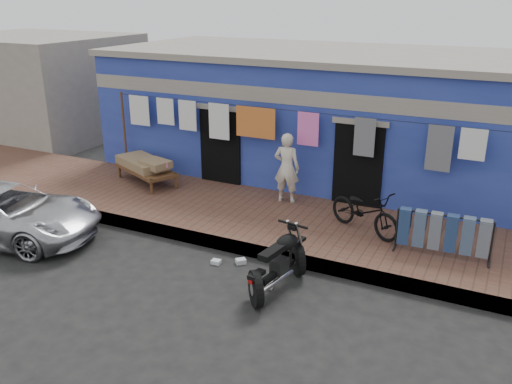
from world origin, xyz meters
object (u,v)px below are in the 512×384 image
object	(u,v)px
car	(4,212)
jeans_rack	(443,234)
motorcycle	(278,261)
charpoy	(146,171)
seated_person	(287,168)
bicycle	(365,206)

from	to	relation	value
car	jeans_rack	size ratio (longest dim) A/B	2.31
motorcycle	charpoy	world-z (taller)	motorcycle
jeans_rack	car	bearing A→B (deg)	-162.43
charpoy	jeans_rack	world-z (taller)	jeans_rack
car	seated_person	world-z (taller)	seated_person
seated_person	bicycle	xyz separation A→B (m)	(2.06, -0.86, -0.26)
bicycle	jeans_rack	world-z (taller)	bicycle
motorcycle	jeans_rack	bearing A→B (deg)	49.46
car	charpoy	world-z (taller)	car
bicycle	charpoy	world-z (taller)	bicycle
bicycle	motorcycle	bearing A→B (deg)	-172.29
car	motorcycle	bearing A→B (deg)	-96.44
bicycle	jeans_rack	size ratio (longest dim) A/B	0.97
jeans_rack	charpoy	bearing A→B (deg)	172.97
jeans_rack	motorcycle	bearing A→B (deg)	-139.27
seated_person	jeans_rack	distance (m)	3.84
car	charpoy	size ratio (longest dim) A/B	1.94
car	motorcycle	size ratio (longest dim) A/B	2.37
bicycle	jeans_rack	xyz separation A→B (m)	(1.55, -0.39, -0.13)
motorcycle	bicycle	bearing A→B (deg)	80.34
seated_person	motorcycle	size ratio (longest dim) A/B	0.95
seated_person	bicycle	bearing A→B (deg)	152.35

